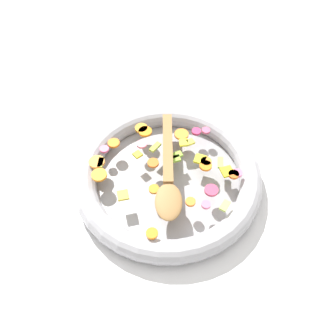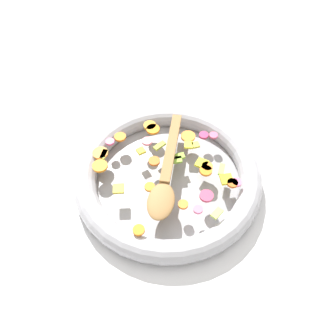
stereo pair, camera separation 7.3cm
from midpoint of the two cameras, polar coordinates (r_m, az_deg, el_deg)
The scene contains 4 objects.
ground_plane at distance 0.77m, azimuth -2.71°, elevation -2.45°, with size 4.00×4.00×0.00m, color silver.
skillet at distance 0.75m, azimuth -2.77°, elevation -1.48°, with size 0.43×0.43×0.05m.
chopped_vegetables at distance 0.74m, azimuth -3.29°, elevation 1.13°, with size 0.33×0.31×0.01m.
wooden_spoon at distance 0.70m, azimuth -2.94°, elevation -1.28°, with size 0.12×0.29×0.01m.
Camera 1 is at (-0.13, -0.43, 0.63)m, focal length 35.00 mm.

